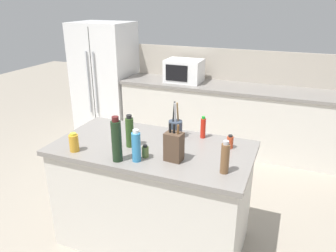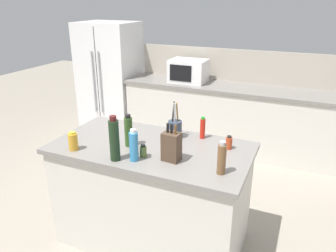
# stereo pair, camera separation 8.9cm
# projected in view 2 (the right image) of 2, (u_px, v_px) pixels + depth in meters

# --- Properties ---
(ground_plane) EXTENTS (14.00, 14.00, 0.00)m
(ground_plane) POSITION_uv_depth(u_px,v_px,m) (153.00, 237.00, 3.05)
(ground_plane) COLOR gray
(back_counter_run) EXTENTS (3.35, 0.66, 0.94)m
(back_counter_run) POSITION_uv_depth(u_px,v_px,m) (240.00, 119.00, 4.64)
(back_counter_run) COLOR beige
(back_counter_run) RESTS_ON ground_plane
(wall_backsplash) EXTENTS (3.31, 0.03, 0.46)m
(wall_backsplash) POSITION_uv_depth(u_px,v_px,m) (248.00, 66.00, 4.65)
(wall_backsplash) COLOR #B2A899
(wall_backsplash) RESTS_ON back_counter_run
(kitchen_island) EXTENTS (1.64, 0.87, 0.94)m
(kitchen_island) POSITION_uv_depth(u_px,v_px,m) (152.00, 194.00, 2.88)
(kitchen_island) COLOR beige
(kitchen_island) RESTS_ON ground_plane
(refrigerator) EXTENTS (0.89, 0.75, 1.74)m
(refrigerator) POSITION_uv_depth(u_px,v_px,m) (110.00, 77.00, 5.34)
(refrigerator) COLOR white
(refrigerator) RESTS_ON ground_plane
(microwave) EXTENTS (0.52, 0.39, 0.32)m
(microwave) POSITION_uv_depth(u_px,v_px,m) (188.00, 71.00, 4.70)
(microwave) COLOR white
(microwave) RESTS_ON back_counter_run
(knife_block) EXTENTS (0.14, 0.11, 0.29)m
(knife_block) POSITION_uv_depth(u_px,v_px,m) (171.00, 146.00, 2.43)
(knife_block) COLOR #4C3828
(knife_block) RESTS_ON kitchen_island
(utensil_crock) EXTENTS (0.12, 0.12, 0.32)m
(utensil_crock) POSITION_uv_depth(u_px,v_px,m) (175.00, 128.00, 2.84)
(utensil_crock) COLOR #333D4C
(utensil_crock) RESTS_ON kitchen_island
(spice_jar_paprika) EXTENTS (0.05, 0.05, 0.11)m
(spice_jar_paprika) POSITION_uv_depth(u_px,v_px,m) (229.00, 143.00, 2.63)
(spice_jar_paprika) COLOR #B73D1E
(spice_jar_paprika) RESTS_ON kitchen_island
(pepper_grinder) EXTENTS (0.06, 0.06, 0.24)m
(pepper_grinder) POSITION_uv_depth(u_px,v_px,m) (222.00, 159.00, 2.24)
(pepper_grinder) COLOR brown
(pepper_grinder) RESTS_ON kitchen_island
(olive_oil_bottle) EXTENTS (0.07, 0.07, 0.27)m
(olive_oil_bottle) POSITION_uv_depth(u_px,v_px,m) (129.00, 131.00, 2.66)
(olive_oil_bottle) COLOR #2D4C1E
(olive_oil_bottle) RESTS_ON kitchen_island
(spice_jar_oregano) EXTENTS (0.05, 0.05, 0.10)m
(spice_jar_oregano) POSITION_uv_depth(u_px,v_px,m) (143.00, 151.00, 2.51)
(spice_jar_oregano) COLOR #567038
(spice_jar_oregano) RESTS_ON kitchen_island
(hot_sauce_bottle) EXTENTS (0.04, 0.04, 0.20)m
(hot_sauce_bottle) POSITION_uv_depth(u_px,v_px,m) (203.00, 128.00, 2.82)
(hot_sauce_bottle) COLOR red
(hot_sauce_bottle) RESTS_ON kitchen_island
(dish_soap_bottle) EXTENTS (0.07, 0.07, 0.25)m
(dish_soap_bottle) POSITION_uv_depth(u_px,v_px,m) (134.00, 146.00, 2.42)
(dish_soap_bottle) COLOR #3384BC
(dish_soap_bottle) RESTS_ON kitchen_island
(honey_jar) EXTENTS (0.08, 0.08, 0.15)m
(honey_jar) POSITION_uv_depth(u_px,v_px,m) (73.00, 141.00, 2.61)
(honey_jar) COLOR gold
(honey_jar) RESTS_ON kitchen_island
(wine_bottle) EXTENTS (0.08, 0.08, 0.35)m
(wine_bottle) POSITION_uv_depth(u_px,v_px,m) (114.00, 140.00, 2.41)
(wine_bottle) COLOR black
(wine_bottle) RESTS_ON kitchen_island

